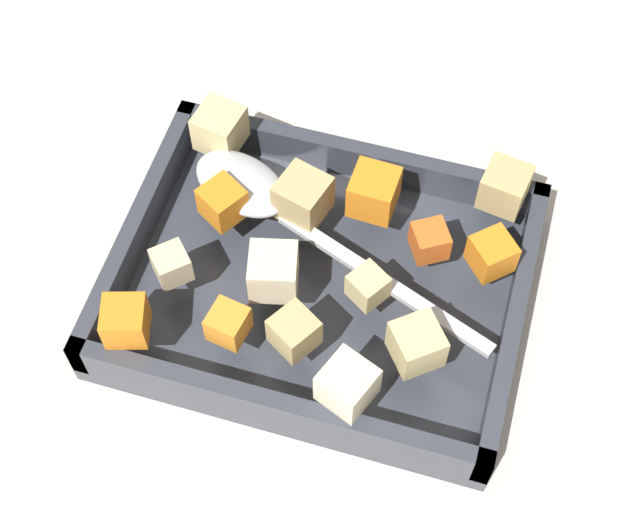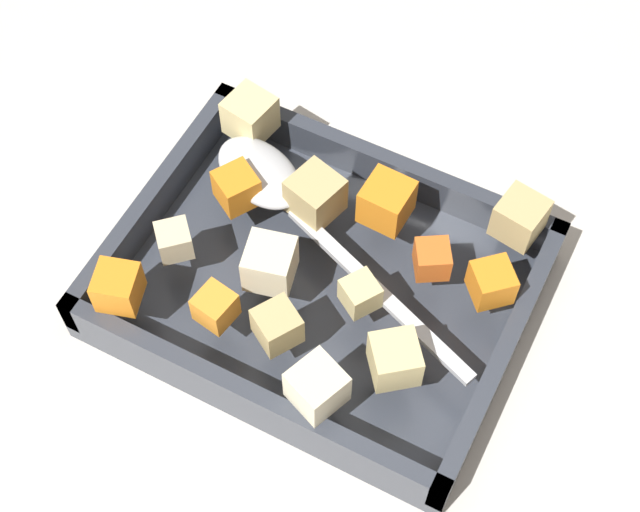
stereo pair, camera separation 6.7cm
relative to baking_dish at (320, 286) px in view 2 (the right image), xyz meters
name	(u,v)px [view 2 (the right image)]	position (x,y,z in m)	size (l,w,h in m)	color
ground_plane	(346,293)	(0.02, 0.01, -0.01)	(4.00, 4.00, 0.00)	beige
baking_dish	(320,286)	(0.00, 0.00, 0.00)	(0.30, 0.23, 0.05)	#333842
carrot_chunk_near_right	(432,259)	(0.07, 0.03, 0.04)	(0.02, 0.02, 0.02)	orange
carrot_chunk_back_center	(492,282)	(0.12, 0.03, 0.05)	(0.03, 0.03, 0.03)	orange
carrot_chunk_far_left	(118,287)	(-0.11, -0.09, 0.05)	(0.03, 0.03, 0.03)	orange
carrot_chunk_mid_left	(215,307)	(-0.04, -0.07, 0.05)	(0.02, 0.02, 0.02)	orange
carrot_chunk_corner_sw	(237,188)	(-0.08, 0.02, 0.05)	(0.03, 0.03, 0.03)	orange
carrot_chunk_corner_ne	(387,202)	(0.02, 0.06, 0.05)	(0.03, 0.03, 0.03)	orange
potato_chunk_near_spoon	(174,240)	(-0.10, -0.04, 0.04)	(0.02, 0.02, 0.02)	beige
potato_chunk_far_right	(520,218)	(0.11, 0.09, 0.05)	(0.03, 0.03, 0.03)	tan
potato_chunk_mid_right	(395,359)	(0.08, -0.05, 0.05)	(0.03, 0.03, 0.03)	#E0CC89
potato_chunk_rim_edge	(317,387)	(0.04, -0.09, 0.05)	(0.03, 0.03, 0.03)	beige
potato_chunk_heap_top	(315,195)	(-0.02, 0.04, 0.05)	(0.03, 0.03, 0.03)	tan
potato_chunk_center	(277,326)	(0.00, -0.06, 0.05)	(0.03, 0.03, 0.03)	tan
potato_chunk_corner_se	(270,264)	(-0.03, -0.02, 0.05)	(0.03, 0.03, 0.03)	beige
potato_chunk_under_handle	(250,115)	(-0.10, 0.08, 0.05)	(0.03, 0.03, 0.03)	#E0CC89
potato_chunk_near_left	(360,294)	(0.04, -0.02, 0.04)	(0.02, 0.02, 0.02)	#E0CC89
serving_spoon	(271,185)	(-0.06, 0.04, 0.04)	(0.25, 0.12, 0.02)	silver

